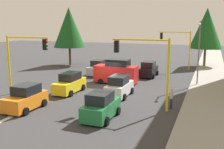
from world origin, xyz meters
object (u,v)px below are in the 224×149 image
at_px(tree_roadside_far, 207,28).
at_px(pedestrian_crossing, 171,98).
at_px(car_orange, 26,98).
at_px(car_black, 149,70).
at_px(traffic_signal_near_left, 145,59).
at_px(delivery_van_red, 116,72).
at_px(car_yellow, 70,83).
at_px(street_lamp_curbside, 199,46).
at_px(car_silver, 98,68).
at_px(car_white, 119,87).
at_px(traffic_signal_far_left, 177,42).
at_px(car_green, 101,107).
at_px(traffic_signal_near_right, 24,54).
at_px(tree_opposite_side, 69,27).

distance_m(tree_roadside_far, pedestrian_crossing, 23.78).
relative_size(car_orange, car_black, 0.95).
height_order(tree_roadside_far, car_black, tree_roadside_far).
xyz_separation_m(traffic_signal_near_left, delivery_van_red, (-8.00, -5.19, -2.73)).
bearing_deg(car_yellow, car_black, 152.46).
bearing_deg(car_black, street_lamp_curbside, 60.07).
distance_m(car_orange, car_silver, 15.26).
height_order(delivery_van_red, car_yellow, delivery_van_red).
distance_m(street_lamp_curbside, delivery_van_red, 9.36).
bearing_deg(car_white, tree_roadside_far, 161.84).
distance_m(car_white, car_silver, 10.80).
relative_size(traffic_signal_far_left, car_silver, 1.46).
height_order(tree_roadside_far, car_yellow, tree_roadside_far).
xyz_separation_m(delivery_van_red, pedestrian_crossing, (7.17, 7.21, -0.37)).
bearing_deg(car_yellow, tree_roadside_far, 150.88).
relative_size(car_green, pedestrian_crossing, 2.22).
bearing_deg(car_black, car_green, 0.88).
bearing_deg(car_silver, traffic_signal_near_right, -10.80).
distance_m(tree_roadside_far, car_black, 13.59).
bearing_deg(tree_opposite_side, delivery_van_red, 49.00).
height_order(car_white, pedestrian_crossing, car_white).
height_order(traffic_signal_near_right, car_orange, traffic_signal_near_right).
relative_size(tree_roadside_far, car_black, 2.24).
bearing_deg(car_orange, traffic_signal_near_left, 110.79).
bearing_deg(car_green, pedestrian_crossing, 132.96).
distance_m(tree_roadside_far, car_yellow, 25.06).
height_order(traffic_signal_near_left, car_orange, traffic_signal_near_left).
relative_size(car_orange, car_white, 0.98).
height_order(car_yellow, car_white, same).
bearing_deg(pedestrian_crossing, tree_opposite_side, -132.53).
bearing_deg(street_lamp_curbside, tree_opposite_side, -112.55).
xyz_separation_m(traffic_signal_near_left, car_white, (-2.94, -3.10, -3.11)).
relative_size(tree_opposite_side, car_orange, 2.40).
height_order(car_black, car_silver, same).
relative_size(traffic_signal_near_right, car_orange, 1.47).
height_order(car_green, car_silver, same).
relative_size(car_silver, pedestrian_crossing, 2.26).
bearing_deg(car_green, traffic_signal_near_right, -109.89).
bearing_deg(car_orange, car_silver, -178.89).
height_order(car_black, car_green, same).
distance_m(car_green, car_silver, 16.60).
xyz_separation_m(traffic_signal_near_right, car_black, (-13.14, 8.76, -3.09)).
xyz_separation_m(tree_opposite_side, car_orange, (21.35, 7.88, -5.14)).
distance_m(car_black, car_green, 16.40).
distance_m(tree_roadside_far, car_white, 22.73).
xyz_separation_m(traffic_signal_far_left, delivery_van_red, (12.00, -5.18, -2.68)).
distance_m(traffic_signal_near_right, tree_roadside_far, 28.47).
xyz_separation_m(car_black, pedestrian_crossing, (12.31, 4.65, 0.01)).
distance_m(traffic_signal_near_right, car_silver, 12.51).
relative_size(traffic_signal_far_left, car_yellow, 1.34).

